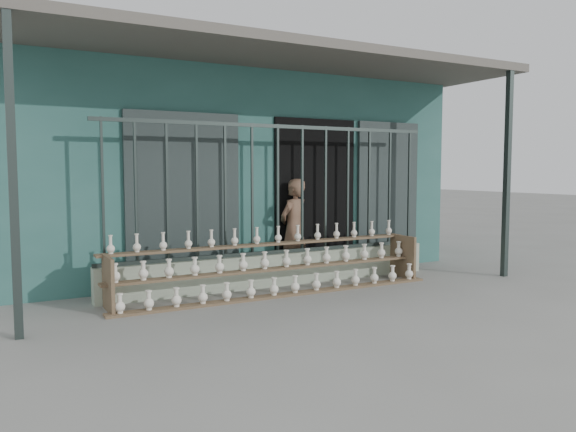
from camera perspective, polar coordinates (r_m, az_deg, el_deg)
name	(u,v)px	position (r m, az deg, el deg)	size (l,w,h in m)	color
ground	(327,304)	(6.87, 4.02, -8.95)	(60.00, 60.00, 0.00)	slate
workshop_building	(205,170)	(10.49, -8.43, 4.66)	(7.40, 6.60, 3.21)	#2D5F58
parapet_wall	(278,269)	(7.92, -1.04, -5.44)	(5.00, 0.20, 0.45)	#A7B69C
security_fence	(278,189)	(7.81, -1.05, 2.71)	(5.00, 0.04, 1.80)	#283330
shelf_rack	(276,265)	(7.43, -1.20, -5.03)	(4.50, 0.68, 0.85)	brown
elderly_woman	(294,229)	(8.33, 0.59, -1.32)	(0.54, 0.36, 1.49)	brown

